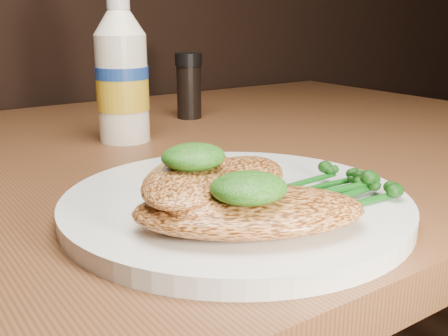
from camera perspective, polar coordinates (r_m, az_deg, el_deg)
plate at (r=0.46m, az=1.26°, el=-3.88°), size 0.30×0.30×0.02m
chicken_front at (r=0.39m, az=2.74°, el=-4.56°), size 0.19×0.16×0.03m
chicken_mid at (r=0.42m, az=0.26°, el=-1.73°), size 0.18×0.15×0.02m
chicken_back at (r=0.41m, az=-3.45°, el=-1.04°), size 0.15×0.15×0.02m
pesto_front at (r=0.37m, az=2.67°, el=-2.14°), size 0.07×0.06×0.02m
pesto_back at (r=0.41m, az=-3.29°, el=1.22°), size 0.06×0.06×0.02m
broccolini_bundle at (r=0.45m, az=10.14°, el=-2.25°), size 0.14×0.11×0.02m
mayo_bottle at (r=0.72m, az=-10.93°, el=10.52°), size 0.09×0.09×0.19m
pepper_grinder at (r=0.87m, az=-3.78°, el=8.77°), size 0.05×0.05×0.10m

